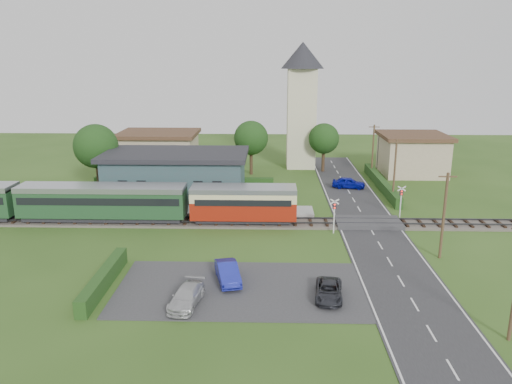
{
  "coord_description": "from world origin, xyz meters",
  "views": [
    {
      "loc": [
        0.51,
        -43.58,
        15.58
      ],
      "look_at": [
        -0.81,
        4.0,
        2.65
      ],
      "focal_mm": 35.0,
      "sensor_mm": 36.0,
      "label": 1
    }
  ],
  "objects_px": {
    "equipment_hut": "(89,196)",
    "pedestrian_near": "(248,200)",
    "car_park_blue": "(228,272)",
    "car_park_silver": "(186,296)",
    "train": "(70,201)",
    "church_tower": "(302,96)",
    "house_east": "(412,154)",
    "house_west": "(159,151)",
    "crossing_signal_near": "(334,211)",
    "station_building": "(176,175)",
    "crossing_signal_far": "(401,197)",
    "car_park_dark": "(329,291)",
    "pedestrian_far": "(121,201)",
    "car_on_road": "(349,183)"
  },
  "relations": [
    {
      "from": "station_building",
      "to": "house_west",
      "type": "bearing_deg",
      "value": 109.65
    },
    {
      "from": "house_west",
      "to": "crossing_signal_near",
      "type": "distance_m",
      "value": 33.22
    },
    {
      "from": "car_park_silver",
      "to": "pedestrian_near",
      "type": "bearing_deg",
      "value": 90.01
    },
    {
      "from": "church_tower",
      "to": "car_on_road",
      "type": "distance_m",
      "value": 16.38
    },
    {
      "from": "car_park_dark",
      "to": "house_east",
      "type": "bearing_deg",
      "value": 73.8
    },
    {
      "from": "equipment_hut",
      "to": "car_park_silver",
      "type": "relative_size",
      "value": 0.63
    },
    {
      "from": "equipment_hut",
      "to": "car_park_dark",
      "type": "height_order",
      "value": "equipment_hut"
    },
    {
      "from": "train",
      "to": "car_park_silver",
      "type": "relative_size",
      "value": 10.66
    },
    {
      "from": "church_tower",
      "to": "car_park_blue",
      "type": "distance_m",
      "value": 40.73
    },
    {
      "from": "car_park_silver",
      "to": "crossing_signal_near",
      "type": "bearing_deg",
      "value": 60.47
    },
    {
      "from": "station_building",
      "to": "car_on_road",
      "type": "xyz_separation_m",
      "value": [
        20.19,
        4.72,
        -1.97
      ]
    },
    {
      "from": "house_west",
      "to": "crossing_signal_far",
      "type": "relative_size",
      "value": 3.3
    },
    {
      "from": "house_west",
      "to": "station_building",
      "type": "bearing_deg",
      "value": -70.35
    },
    {
      "from": "equipment_hut",
      "to": "church_tower",
      "type": "distance_m",
      "value": 33.48
    },
    {
      "from": "church_tower",
      "to": "crossing_signal_far",
      "type": "xyz_separation_m",
      "value": [
        8.6,
        -23.61,
        -8.08
      ]
    },
    {
      "from": "car_park_dark",
      "to": "pedestrian_far",
      "type": "distance_m",
      "value": 26.88
    },
    {
      "from": "crossing_signal_near",
      "to": "car_park_dark",
      "type": "relative_size",
      "value": 0.87
    },
    {
      "from": "station_building",
      "to": "car_on_road",
      "type": "height_order",
      "value": "station_building"
    },
    {
      "from": "church_tower",
      "to": "crossing_signal_near",
      "type": "relative_size",
      "value": 5.37
    },
    {
      "from": "car_on_road",
      "to": "car_park_silver",
      "type": "bearing_deg",
      "value": 163.77
    },
    {
      "from": "station_building",
      "to": "crossing_signal_far",
      "type": "bearing_deg",
      "value": -15.63
    },
    {
      "from": "equipment_hut",
      "to": "pedestrian_far",
      "type": "distance_m",
      "value": 3.25
    },
    {
      "from": "house_east",
      "to": "car_park_silver",
      "type": "bearing_deg",
      "value": -122.77
    },
    {
      "from": "train",
      "to": "church_tower",
      "type": "xyz_separation_m",
      "value": [
        23.71,
        26.0,
        8.05
      ]
    },
    {
      "from": "crossing_signal_near",
      "to": "car_on_road",
      "type": "height_order",
      "value": "crossing_signal_near"
    },
    {
      "from": "house_east",
      "to": "crossing_signal_near",
      "type": "relative_size",
      "value": 2.69
    },
    {
      "from": "equipment_hut",
      "to": "pedestrian_near",
      "type": "distance_m",
      "value": 16.32
    },
    {
      "from": "house_west",
      "to": "pedestrian_far",
      "type": "height_order",
      "value": "house_west"
    },
    {
      "from": "train",
      "to": "equipment_hut",
      "type": "bearing_deg",
      "value": 77.47
    },
    {
      "from": "church_tower",
      "to": "car_on_road",
      "type": "xyz_separation_m",
      "value": [
        5.19,
        -12.29,
        -9.5
      ]
    },
    {
      "from": "church_tower",
      "to": "house_east",
      "type": "relative_size",
      "value": 2.0
    },
    {
      "from": "church_tower",
      "to": "pedestrian_near",
      "type": "relative_size",
      "value": 9.33
    },
    {
      "from": "crossing_signal_far",
      "to": "car_park_blue",
      "type": "distance_m",
      "value": 22.2
    },
    {
      "from": "church_tower",
      "to": "pedestrian_far",
      "type": "bearing_deg",
      "value": -131.2
    },
    {
      "from": "church_tower",
      "to": "house_west",
      "type": "relative_size",
      "value": 1.63
    },
    {
      "from": "crossing_signal_far",
      "to": "equipment_hut",
      "type": "bearing_deg",
      "value": 178.54
    },
    {
      "from": "car_park_blue",
      "to": "car_park_silver",
      "type": "height_order",
      "value": "car_park_blue"
    },
    {
      "from": "car_park_silver",
      "to": "equipment_hut",
      "type": "bearing_deg",
      "value": 132.76
    },
    {
      "from": "equipment_hut",
      "to": "pedestrian_near",
      "type": "bearing_deg",
      "value": 0.32
    },
    {
      "from": "crossing_signal_near",
      "to": "crossing_signal_far",
      "type": "relative_size",
      "value": 1.0
    },
    {
      "from": "station_building",
      "to": "train",
      "type": "distance_m",
      "value": 12.53
    },
    {
      "from": "house_west",
      "to": "car_park_blue",
      "type": "bearing_deg",
      "value": -70.68
    },
    {
      "from": "crossing_signal_far",
      "to": "pedestrian_near",
      "type": "xyz_separation_m",
      "value": [
        -15.29,
        0.9,
        -0.75
      ]
    },
    {
      "from": "train",
      "to": "church_tower",
      "type": "distance_m",
      "value": 36.1
    },
    {
      "from": "house_east",
      "to": "pedestrian_far",
      "type": "height_order",
      "value": "house_east"
    },
    {
      "from": "church_tower",
      "to": "house_west",
      "type": "xyz_separation_m",
      "value": [
        -20.0,
        -3.0,
        -7.43
      ]
    },
    {
      "from": "pedestrian_far",
      "to": "crossing_signal_far",
      "type": "bearing_deg",
      "value": -110.25
    },
    {
      "from": "house_west",
      "to": "house_east",
      "type": "bearing_deg",
      "value": -1.64
    },
    {
      "from": "church_tower",
      "to": "house_west",
      "type": "distance_m",
      "value": 21.55
    },
    {
      "from": "house_west",
      "to": "crossing_signal_far",
      "type": "bearing_deg",
      "value": -35.77
    }
  ]
}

